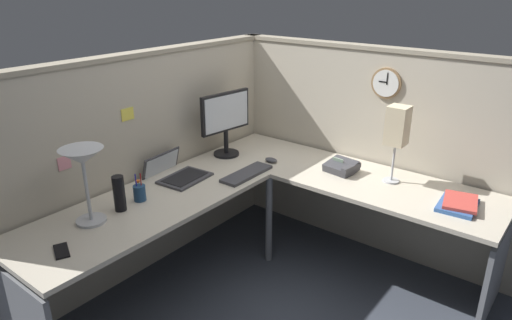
{
  "coord_description": "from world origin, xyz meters",
  "views": [
    {
      "loc": [
        -2.28,
        -1.62,
        2.02
      ],
      "look_at": [
        -0.11,
        0.07,
        0.93
      ],
      "focal_mm": 32.2,
      "sensor_mm": 36.0,
      "label": 1
    }
  ],
  "objects": [
    {
      "name": "desk_lamp_dome",
      "position": [
        -1.04,
        0.54,
        1.09
      ],
      "size": [
        0.24,
        0.24,
        0.44
      ],
      "color": "#B7BABF",
      "rests_on": "desk"
    },
    {
      "name": "cell_phone",
      "position": [
        -1.32,
        0.39,
        0.73
      ],
      "size": [
        0.12,
        0.16,
        0.01
      ],
      "primitive_type": "cube",
      "rotation": [
        0.0,
        0.0,
        -0.42
      ],
      "color": "black",
      "rests_on": "desk"
    },
    {
      "name": "desk_lamp_paper",
      "position": [
        0.55,
        -0.59,
        1.11
      ],
      "size": [
        0.13,
        0.13,
        0.53
      ],
      "color": "#B7BABF",
      "rests_on": "desk"
    },
    {
      "name": "thermos_flask",
      "position": [
        -0.85,
        0.52,
        0.84
      ],
      "size": [
        0.07,
        0.07,
        0.22
      ],
      "primitive_type": "cylinder",
      "color": "black",
      "rests_on": "desk"
    },
    {
      "name": "pinned_note_middle",
      "position": [
        -1.0,
        0.82,
        1.01
      ],
      "size": [
        0.08,
        0.0,
        0.08
      ],
      "primitive_type": "cube",
      "color": "pink"
    },
    {
      "name": "pinned_note_leftmost",
      "position": [
        -0.52,
        0.82,
        1.2
      ],
      "size": [
        0.1,
        0.0,
        0.08
      ],
      "primitive_type": "cube",
      "color": "#EAD84C"
    },
    {
      "name": "ground_plane",
      "position": [
        0.0,
        0.0,
        0.0
      ],
      "size": [
        6.8,
        6.8,
        0.0
      ],
      "primitive_type": "plane",
      "color": "#383D47"
    },
    {
      "name": "pen_cup",
      "position": [
        -0.69,
        0.54,
        0.78
      ],
      "size": [
        0.08,
        0.08,
        0.18
      ],
      "color": "navy",
      "rests_on": "desk"
    },
    {
      "name": "wall_clock",
      "position": [
        0.82,
        -0.37,
        1.34
      ],
      "size": [
        0.04,
        0.22,
        0.22
      ],
      "color": "olive"
    },
    {
      "name": "desk",
      "position": [
        -0.15,
        -0.05,
        0.63
      ],
      "size": [
        2.35,
        2.15,
        0.73
      ],
      "color": "beige",
      "rests_on": "ground"
    },
    {
      "name": "monitor",
      "position": [
        0.24,
        0.64,
        1.02
      ],
      "size": [
        0.46,
        0.2,
        0.5
      ],
      "color": "black",
      "rests_on": "desk"
    },
    {
      "name": "cubicle_wall_back",
      "position": [
        -0.36,
        0.87,
        0.79
      ],
      "size": [
        2.57,
        0.12,
        1.58
      ],
      "color": "#B7AD99",
      "rests_on": "ground"
    },
    {
      "name": "office_phone",
      "position": [
        0.49,
        -0.24,
        0.77
      ],
      "size": [
        0.21,
        0.23,
        0.11
      ],
      "color": "#38383D",
      "rests_on": "desk"
    },
    {
      "name": "keyboard",
      "position": [
        0.02,
        0.26,
        0.74
      ],
      "size": [
        0.43,
        0.14,
        0.02
      ],
      "primitive_type": "cube",
      "rotation": [
        0.0,
        0.0,
        0.01
      ],
      "color": "#38383D",
      "rests_on": "desk"
    },
    {
      "name": "cubicle_wall_right",
      "position": [
        0.87,
        -0.27,
        0.79
      ],
      "size": [
        0.12,
        2.37,
        1.58
      ],
      "color": "#B7AD99",
      "rests_on": "ground"
    },
    {
      "name": "computer_mouse",
      "position": [
        0.33,
        0.27,
        0.75
      ],
      "size": [
        0.06,
        0.1,
        0.03
      ],
      "primitive_type": "ellipsoid",
      "color": "#38383D",
      "rests_on": "desk"
    },
    {
      "name": "laptop",
      "position": [
        -0.3,
        0.65,
        0.75
      ],
      "size": [
        0.37,
        0.41,
        0.22
      ],
      "color": "#38383D",
      "rests_on": "desk"
    },
    {
      "name": "book_stack",
      "position": [
        0.44,
        -1.06,
        0.75
      ],
      "size": [
        0.31,
        0.25,
        0.04
      ],
      "color": "#335999",
      "rests_on": "desk"
    }
  ]
}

